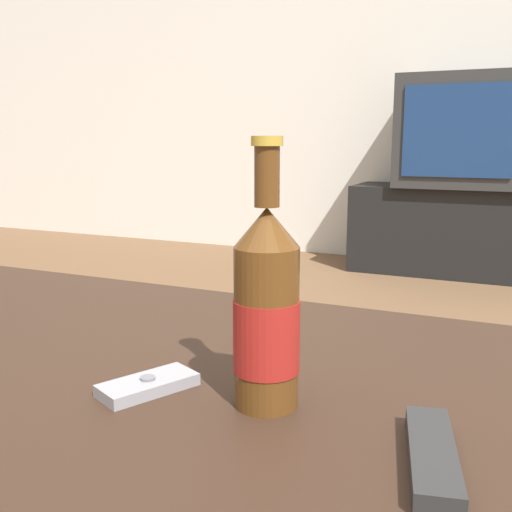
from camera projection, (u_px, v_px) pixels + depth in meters
The scene contains 7 objects.
back_wall at pixel (449, 31), 3.30m from camera, with size 8.00×0.05×2.60m.
coffee_table at pixel (109, 404), 0.78m from camera, with size 1.27×0.79×0.43m.
tv_stand at pixel (456, 230), 3.20m from camera, with size 1.09×0.41×0.47m.
television at pixel (463, 132), 3.10m from camera, with size 0.63×0.49×0.57m.
beer_bottle at pixel (266, 311), 0.63m from camera, with size 0.07×0.07×0.29m.
cell_phone at pixel (148, 385), 0.69m from camera, with size 0.09×0.12×0.02m.
remote_control at pixel (432, 456), 0.53m from camera, with size 0.07×0.16×0.02m.
Camera 1 is at (0.48, -0.58, 0.71)m, focal length 42.00 mm.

